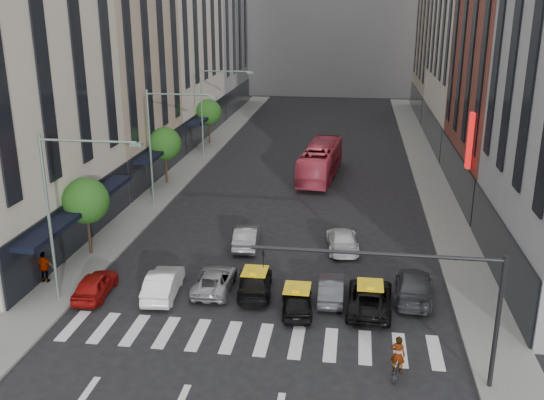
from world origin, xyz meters
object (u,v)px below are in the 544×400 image
at_px(car_red, 95,285).
at_px(pedestrian_far, 44,267).
at_px(streetlamp_mid, 161,133).
at_px(streetlamp_near, 64,197).
at_px(motorcycle, 397,369).
at_px(taxi_center, 297,300).
at_px(streetlamp_far, 211,101).
at_px(taxi_left, 255,282).
at_px(car_white_front, 163,283).
at_px(bus, 320,161).

bearing_deg(car_red, pedestrian_far, -18.91).
bearing_deg(streetlamp_mid, streetlamp_near, -90.00).
relative_size(car_red, motorcycle, 2.56).
xyz_separation_m(car_red, motorcycle, (15.91, -5.45, -0.27)).
relative_size(streetlamp_mid, car_red, 2.30).
bearing_deg(taxi_center, streetlamp_mid, -59.03).
height_order(streetlamp_far, car_red, streetlamp_far).
height_order(taxi_left, pedestrian_far, pedestrian_far).
bearing_deg(streetlamp_far, streetlamp_near, -90.00).
xyz_separation_m(streetlamp_far, taxi_center, (11.94, -31.51, -5.24)).
relative_size(streetlamp_near, motorcycle, 5.88).
bearing_deg(taxi_left, streetlamp_mid, -61.93).
xyz_separation_m(taxi_left, pedestrian_far, (-12.00, -0.57, 0.41)).
bearing_deg(motorcycle, streetlamp_far, -51.81).
xyz_separation_m(streetlamp_far, car_white_front, (4.52, -30.68, -5.18)).
bearing_deg(car_red, motorcycle, 157.83).
distance_m(motorcycle, pedestrian_far, 20.36).
xyz_separation_m(streetlamp_near, motorcycle, (16.76, -4.70, -5.50)).
relative_size(bus, motorcycle, 7.31).
height_order(streetlamp_far, taxi_center, streetlamp_far).
xyz_separation_m(taxi_left, motorcycle, (7.31, -6.96, -0.25)).
xyz_separation_m(streetlamp_mid, motorcycle, (16.76, -20.70, -5.50)).
height_order(streetlamp_near, taxi_left, streetlamp_near).
bearing_deg(taxi_left, taxi_center, 138.11).
distance_m(streetlamp_far, taxi_left, 31.64).
bearing_deg(taxi_center, taxi_left, -42.07).
distance_m(streetlamp_far, pedestrian_far, 30.79).
xyz_separation_m(bus, motorcycle, (5.23, -30.73, -1.16)).
distance_m(car_red, pedestrian_far, 3.55).
xyz_separation_m(streetlamp_mid, pedestrian_far, (-2.56, -14.30, -4.84)).
height_order(car_white_front, motorcycle, car_white_front).
bearing_deg(bus, motorcycle, 104.83).
bearing_deg(pedestrian_far, streetlamp_mid, -104.03).
height_order(streetlamp_near, streetlamp_far, same).
bearing_deg(car_white_front, streetlamp_near, 11.44).
distance_m(streetlamp_near, car_red, 5.36).
relative_size(streetlamp_mid, bus, 0.80).
bearing_deg(streetlamp_near, pedestrian_far, 146.42).
relative_size(streetlamp_far, taxi_left, 2.00).
distance_m(streetlamp_near, streetlamp_far, 32.00).
height_order(car_red, taxi_left, car_red).
bearing_deg(motorcycle, bus, -66.69).
relative_size(streetlamp_far, taxi_center, 2.32).
height_order(streetlamp_mid, taxi_center, streetlamp_mid).
relative_size(taxi_center, bus, 0.35).
height_order(streetlamp_far, taxi_left, streetlamp_far).
height_order(car_white_front, pedestrian_far, pedestrian_far).
distance_m(streetlamp_near, motorcycle, 18.25).
distance_m(streetlamp_mid, taxi_left, 17.48).
relative_size(streetlamp_mid, pedestrian_far, 4.93).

